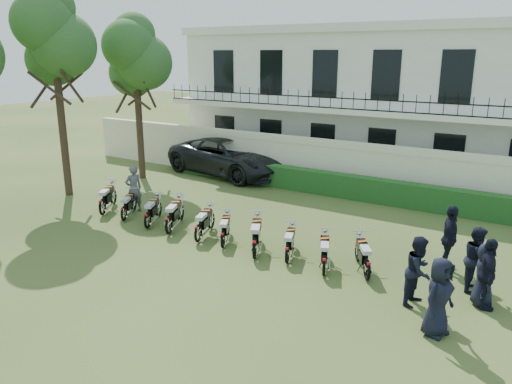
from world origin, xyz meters
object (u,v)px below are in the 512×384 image
officer_2 (487,274)px  motorcycle_2 (147,216)px  motorcycle_1 (124,210)px  motorcycle_8 (324,261)px  motorcycle_3 (169,221)px  tree_west_mid (53,37)px  motorcycle_9 (367,265)px  officer_1 (419,271)px  officer_3 (484,275)px  motorcycle_5 (223,235)px  inspector (134,189)px  motorcycle_6 (255,243)px  officer_0 (439,297)px  officer_5 (450,238)px  officer_4 (477,259)px  motorcycle_0 (102,203)px  motorcycle_7 (287,250)px  suv (230,156)px  tree_west_near (136,57)px  motorcycle_4 (198,229)px

officer_2 → motorcycle_2: bearing=75.3°
motorcycle_1 → motorcycle_8: bearing=-31.4°
motorcycle_3 → tree_west_mid: bearing=144.2°
motorcycle_8 → motorcycle_9: (1.11, 0.39, 0.00)m
officer_1 → officer_3: 1.59m
motorcycle_3 → motorcycle_8: 5.91m
motorcycle_5 → inspector: bearing=138.4°
motorcycle_6 → officer_0: (5.65, -1.35, 0.39)m
motorcycle_8 → officer_5: size_ratio=0.90×
motorcycle_3 → officer_4: 9.69m
motorcycle_1 → officer_2: bearing=-28.5°
officer_3 → officer_5: bearing=19.6°
officer_2 → motorcycle_0: bearing=74.2°
inspector → motorcycle_3: bearing=85.5°
motorcycle_0 → motorcycle_7: motorcycle_0 is taller
tree_west_mid → motorcycle_1: size_ratio=5.43×
motorcycle_8 → inspector: bearing=146.3°
motorcycle_8 → suv: suv is taller
tree_west_near → officer_3: 18.02m
motorcycle_3 → officer_3: (9.90, 0.46, 0.28)m
motorcycle_4 → officer_4: officer_4 is taller
motorcycle_7 → tree_west_near: bearing=132.7°
motorcycle_6 → inspector: bearing=139.2°
inspector → officer_5: officer_5 is taller
officer_0 → motorcycle_9: bearing=69.5°
motorcycle_8 → officer_4: size_ratio=1.00×
motorcycle_3 → inspector: size_ratio=1.03×
motorcycle_4 → motorcycle_5: size_ratio=1.15×
motorcycle_3 → motorcycle_8: bearing=-26.0°
inspector → officer_2: inspector is taller
officer_5 → motorcycle_9: bearing=133.2°
motorcycle_6 → officer_5: (5.08, 2.37, 0.44)m
officer_3 → motorcycle_8: bearing=83.6°
officer_0 → officer_4: bearing=11.0°
motorcycle_5 → officer_3: size_ratio=1.00×
suv → officer_4: bearing=-109.7°
motorcycle_0 → motorcycle_5: 5.88m
motorcycle_4 → officer_1: 7.23m
motorcycle_8 → tree_west_near: bearing=131.3°
motorcycle_2 → motorcycle_6: size_ratio=0.94×
motorcycle_4 → inspector: size_ratio=0.99×
tree_west_mid → motorcycle_0: 7.22m
tree_west_mid → motorcycle_8: size_ratio=5.06×
motorcycle_0 → motorcycle_9: size_ratio=1.10×
motorcycle_6 → officer_2: 6.40m
suv → officer_1: 14.75m
tree_west_mid → motorcycle_1: bearing=-14.9°
motorcycle_0 → motorcycle_5: (5.88, -0.20, -0.06)m
tree_west_mid → officer_1: bearing=-6.5°
motorcycle_4 → suv: suv is taller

